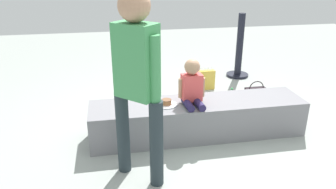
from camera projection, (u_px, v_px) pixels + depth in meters
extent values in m
plane|color=#979E98|center=(197.00, 134.00, 3.66)|extent=(12.00, 12.00, 0.00)
cube|color=gray|center=(198.00, 118.00, 3.59)|extent=(2.31, 0.52, 0.39)
cylinder|color=#231C47|center=(188.00, 104.00, 3.37)|extent=(0.09, 0.25, 0.08)
cylinder|color=#231C47|center=(199.00, 104.00, 3.38)|extent=(0.09, 0.25, 0.08)
cube|color=#E24B4B|center=(192.00, 87.00, 3.42)|extent=(0.22, 0.15, 0.28)
sphere|color=tan|center=(192.00, 67.00, 3.34)|extent=(0.16, 0.16, 0.16)
cylinder|color=tan|center=(181.00, 88.00, 3.41)|extent=(0.05, 0.05, 0.21)
cylinder|color=tan|center=(202.00, 87.00, 3.44)|extent=(0.05, 0.05, 0.21)
cylinder|color=#242F35|center=(156.00, 144.00, 2.71)|extent=(0.12, 0.12, 0.77)
cylinder|color=#242F35|center=(123.00, 133.00, 2.90)|extent=(0.12, 0.12, 0.77)
cube|color=#419556|center=(136.00, 61.00, 2.54)|extent=(0.37, 0.37, 0.59)
sphere|color=tan|center=(134.00, 6.00, 2.39)|extent=(0.25, 0.25, 0.25)
cylinder|color=#419556|center=(154.00, 72.00, 2.48)|extent=(0.09, 0.09, 0.56)
cylinder|color=#419556|center=(120.00, 64.00, 2.65)|extent=(0.09, 0.09, 0.56)
cylinder|color=white|center=(167.00, 105.00, 3.44)|extent=(0.22, 0.22, 0.01)
cylinder|color=#985D36|center=(167.00, 102.00, 3.43)|extent=(0.10, 0.10, 0.05)
cylinder|color=brown|center=(167.00, 100.00, 3.42)|extent=(0.10, 0.10, 0.01)
cube|color=silver|center=(172.00, 104.00, 3.43)|extent=(0.11, 0.04, 0.00)
cube|color=gold|center=(206.00, 80.00, 4.90)|extent=(0.26, 0.09, 0.29)
torus|color=white|center=(203.00, 71.00, 4.84)|extent=(0.10, 0.01, 0.10)
torus|color=white|center=(210.00, 70.00, 4.86)|extent=(0.10, 0.01, 0.10)
cylinder|color=black|center=(237.00, 75.00, 5.51)|extent=(0.36, 0.36, 0.04)
cylinder|color=black|center=(240.00, 44.00, 5.31)|extent=(0.11, 0.11, 1.00)
cylinder|color=silver|center=(231.00, 97.00, 4.47)|extent=(0.06, 0.06, 0.16)
cone|color=silver|center=(232.00, 90.00, 4.44)|extent=(0.06, 0.06, 0.03)
cylinder|color=#268C3F|center=(232.00, 89.00, 4.43)|extent=(0.03, 0.03, 0.02)
cylinder|color=silver|center=(147.00, 110.00, 4.03)|extent=(0.07, 0.07, 0.18)
cone|color=silver|center=(147.00, 102.00, 3.99)|extent=(0.06, 0.06, 0.03)
cylinder|color=blue|center=(147.00, 100.00, 3.98)|extent=(0.03, 0.03, 0.02)
cube|color=black|center=(256.00, 96.00, 4.39)|extent=(0.28, 0.14, 0.23)
torus|color=black|center=(256.00, 88.00, 4.35)|extent=(0.21, 0.01, 0.21)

